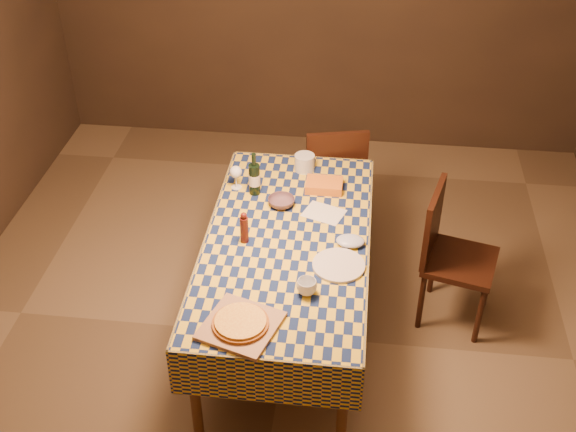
{
  "coord_description": "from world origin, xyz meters",
  "views": [
    {
      "loc": [
        0.38,
        -3.21,
        3.3
      ],
      "look_at": [
        0.0,
        0.05,
        0.9
      ],
      "focal_mm": 45.0,
      "sensor_mm": 36.0,
      "label": 1
    }
  ],
  "objects_px": {
    "chair_far": "(333,175)",
    "chair_right": "(448,250)",
    "pizza": "(241,322)",
    "white_plate": "(339,265)",
    "cutting_board": "(241,326)",
    "wine_bottle": "(254,179)",
    "bowl": "(281,202)",
    "dining_table": "(287,250)"
  },
  "relations": [
    {
      "from": "chair_far",
      "to": "chair_right",
      "type": "distance_m",
      "value": 1.07
    },
    {
      "from": "pizza",
      "to": "white_plate",
      "type": "bearing_deg",
      "value": 49.06
    },
    {
      "from": "pizza",
      "to": "chair_right",
      "type": "xyz_separation_m",
      "value": [
        1.1,
        1.05,
        -0.28
      ]
    },
    {
      "from": "cutting_board",
      "to": "wine_bottle",
      "type": "height_order",
      "value": "wine_bottle"
    },
    {
      "from": "pizza",
      "to": "chair_right",
      "type": "relative_size",
      "value": 0.32
    },
    {
      "from": "bowl",
      "to": "chair_far",
      "type": "relative_size",
      "value": 0.17
    },
    {
      "from": "wine_bottle",
      "to": "chair_far",
      "type": "bearing_deg",
      "value": 54.61
    },
    {
      "from": "dining_table",
      "to": "chair_right",
      "type": "height_order",
      "value": "chair_right"
    },
    {
      "from": "bowl",
      "to": "wine_bottle",
      "type": "relative_size",
      "value": 0.57
    },
    {
      "from": "bowl",
      "to": "chair_far",
      "type": "xyz_separation_m",
      "value": [
        0.27,
        0.75,
        -0.27
      ]
    },
    {
      "from": "bowl",
      "to": "dining_table",
      "type": "bearing_deg",
      "value": -77.42
    },
    {
      "from": "cutting_board",
      "to": "wine_bottle",
      "type": "bearing_deg",
      "value": 95.41
    },
    {
      "from": "white_plate",
      "to": "dining_table",
      "type": "bearing_deg",
      "value": 146.51
    },
    {
      "from": "white_plate",
      "to": "pizza",
      "type": "bearing_deg",
      "value": -130.94
    },
    {
      "from": "dining_table",
      "to": "chair_right",
      "type": "distance_m",
      "value": 1.03
    },
    {
      "from": "chair_far",
      "to": "pizza",
      "type": "bearing_deg",
      "value": -100.8
    },
    {
      "from": "dining_table",
      "to": "bowl",
      "type": "relative_size",
      "value": 11.36
    },
    {
      "from": "white_plate",
      "to": "chair_right",
      "type": "distance_m",
      "value": 0.88
    },
    {
      "from": "cutting_board",
      "to": "pizza",
      "type": "height_order",
      "value": "pizza"
    },
    {
      "from": "white_plate",
      "to": "chair_far",
      "type": "bearing_deg",
      "value": 94.68
    },
    {
      "from": "chair_right",
      "to": "wine_bottle",
      "type": "bearing_deg",
      "value": 174.61
    },
    {
      "from": "pizza",
      "to": "white_plate",
      "type": "distance_m",
      "value": 0.69
    },
    {
      "from": "dining_table",
      "to": "wine_bottle",
      "type": "bearing_deg",
      "value": 119.72
    },
    {
      "from": "chair_right",
      "to": "cutting_board",
      "type": "bearing_deg",
      "value": -136.37
    },
    {
      "from": "bowl",
      "to": "pizza",
      "type": "bearing_deg",
      "value": -93.8
    },
    {
      "from": "dining_table",
      "to": "cutting_board",
      "type": "distance_m",
      "value": 0.74
    },
    {
      "from": "cutting_board",
      "to": "pizza",
      "type": "relative_size",
      "value": 1.17
    },
    {
      "from": "dining_table",
      "to": "white_plate",
      "type": "xyz_separation_m",
      "value": [
        0.31,
        -0.2,
        0.08
      ]
    },
    {
      "from": "pizza",
      "to": "cutting_board",
      "type": "bearing_deg",
      "value": 90.0
    },
    {
      "from": "bowl",
      "to": "chair_right",
      "type": "height_order",
      "value": "chair_right"
    },
    {
      "from": "cutting_board",
      "to": "chair_right",
      "type": "xyz_separation_m",
      "value": [
        1.1,
        1.05,
        -0.26
      ]
    },
    {
      "from": "dining_table",
      "to": "pizza",
      "type": "distance_m",
      "value": 0.74
    },
    {
      "from": "bowl",
      "to": "chair_right",
      "type": "xyz_separation_m",
      "value": [
        1.03,
        0.0,
        -0.27
      ]
    },
    {
      "from": "chair_far",
      "to": "cutting_board",
      "type": "bearing_deg",
      "value": -100.8
    },
    {
      "from": "chair_right",
      "to": "chair_far",
      "type": "bearing_deg",
      "value": 135.14
    },
    {
      "from": "cutting_board",
      "to": "dining_table",
      "type": "bearing_deg",
      "value": 78.76
    },
    {
      "from": "pizza",
      "to": "dining_table",
      "type": "bearing_deg",
      "value": 78.76
    },
    {
      "from": "dining_table",
      "to": "bowl",
      "type": "distance_m",
      "value": 0.35
    },
    {
      "from": "white_plate",
      "to": "chair_right",
      "type": "relative_size",
      "value": 0.31
    },
    {
      "from": "dining_table",
      "to": "cutting_board",
      "type": "xyz_separation_m",
      "value": [
        -0.14,
        -0.72,
        0.09
      ]
    },
    {
      "from": "white_plate",
      "to": "bowl",
      "type": "bearing_deg",
      "value": 125.52
    },
    {
      "from": "cutting_board",
      "to": "pizza",
      "type": "bearing_deg",
      "value": -90.0
    }
  ]
}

